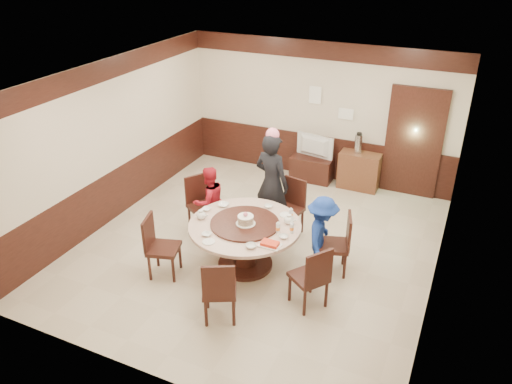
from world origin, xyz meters
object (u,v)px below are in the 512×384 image
at_px(shrimp_platter, 270,244).
at_px(side_cabinet, 359,171).
at_px(tv_stand, 312,168).
at_px(person_blue, 322,236).
at_px(television, 313,147).
at_px(birthday_cake, 246,220).
at_px(banquet_table, 245,236).
at_px(person_standing, 272,183).
at_px(thermos, 358,144).
at_px(person_red, 209,201).

bearing_deg(shrimp_platter, side_cabinet, 84.79).
xyz_separation_m(tv_stand, side_cabinet, (0.98, 0.03, 0.12)).
distance_m(person_blue, television, 3.21).
distance_m(birthday_cake, shrimp_platter, 0.65).
bearing_deg(banquet_table, person_blue, 17.83).
bearing_deg(person_blue, banquet_table, 97.58).
bearing_deg(person_standing, television, -75.57).
bearing_deg(thermos, birthday_cake, -103.45).
relative_size(banquet_table, television, 2.07).
bearing_deg(birthday_cake, banquet_table, 133.12).
bearing_deg(tv_stand, person_blue, -68.86).
xyz_separation_m(banquet_table, shrimp_platter, (0.57, -0.38, 0.24)).
bearing_deg(person_standing, side_cabinet, -99.51).
relative_size(tv_stand, thermos, 2.24).
bearing_deg(side_cabinet, person_blue, -86.63).
distance_m(person_blue, tv_stand, 3.23).
height_order(person_red, birthday_cake, person_red).
height_order(person_red, side_cabinet, person_red).
relative_size(person_red, shrimp_platter, 4.06).
bearing_deg(side_cabinet, person_standing, -113.76).
bearing_deg(thermos, banquet_table, -104.02).
bearing_deg(side_cabinet, tv_stand, -178.24).
relative_size(person_standing, television, 2.18).
bearing_deg(banquet_table, tv_stand, 91.15).
xyz_separation_m(banquet_table, birthday_cake, (0.03, -0.03, 0.31)).
distance_m(person_red, tv_stand, 2.87).
bearing_deg(banquet_table, television, 91.15).
height_order(television, thermos, thermos).
bearing_deg(person_standing, person_red, 44.17).
relative_size(person_red, television, 1.50).
xyz_separation_m(banquet_table, thermos, (0.84, 3.37, 0.41)).
relative_size(birthday_cake, shrimp_platter, 0.97).
xyz_separation_m(banquet_table, person_red, (-0.97, 0.64, 0.08)).
bearing_deg(television, person_standing, 99.63).
relative_size(person_blue, television, 1.55).
distance_m(person_standing, birthday_cake, 1.20).
bearing_deg(person_red, side_cabinet, 174.10).
distance_m(person_standing, thermos, 2.39).
bearing_deg(person_standing, thermos, -97.97).
height_order(person_standing, shrimp_platter, person_standing).
relative_size(banquet_table, person_standing, 0.95).
height_order(banquet_table, person_blue, person_blue).
distance_m(person_red, television, 2.85).
relative_size(shrimp_platter, thermos, 0.79).
xyz_separation_m(person_standing, person_red, (-0.91, -0.52, -0.28)).
distance_m(person_standing, television, 2.18).
relative_size(person_red, person_blue, 0.97).
relative_size(person_standing, shrimp_platter, 5.92).
bearing_deg(birthday_cake, television, 91.62).
height_order(person_standing, person_red, person_standing).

